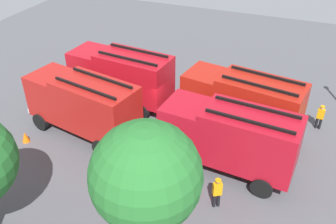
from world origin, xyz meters
The scene contains 12 objects.
ground_plane centered at (0.00, 0.00, 0.00)m, with size 48.65×48.65×0.00m, color #4C4C51.
fire_truck_0 centered at (-4.05, -1.69, 2.15)m, with size 7.50×3.70×3.88m.
fire_truck_1 centered at (4.22, -2.05, 2.15)m, with size 7.41×3.35×3.88m.
fire_truck_2 centered at (-4.17, 1.98, 2.15)m, with size 7.39×3.28×3.88m.
fire_truck_3 centered at (4.56, 2.04, 2.15)m, with size 7.53×3.82×3.88m.
firefighter_0 centered at (3.40, -5.47, 0.94)m, with size 0.48×0.39×1.69m.
firefighter_1 centered at (-4.43, 4.85, 0.95)m, with size 0.48×0.43×1.70m.
firefighter_2 centered at (-8.60, -3.77, 0.90)m, with size 0.43×0.26×1.62m.
tree_0 centered at (-2.52, 8.43, 4.35)m, with size 4.17×4.17×6.47m.
traffic_cone_0 centered at (0.04, -2.77, 0.37)m, with size 0.51×0.51×0.73m, color #F2600C.
traffic_cone_1 centered at (0.19, 4.94, 0.29)m, with size 0.41×0.41×0.59m, color #F2600C.
traffic_cone_2 centered at (7.47, 4.13, 0.33)m, with size 0.46×0.46×0.65m, color #F2600C.
Camera 1 is at (-6.93, 17.31, 13.57)m, focal length 39.61 mm.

